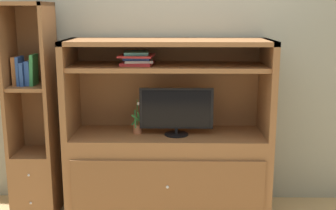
{
  "coord_description": "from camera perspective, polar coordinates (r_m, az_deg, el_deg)",
  "views": [
    {
      "loc": [
        0.06,
        -3.0,
        1.69
      ],
      "look_at": [
        0.0,
        0.35,
        0.95
      ],
      "focal_mm": 45.91,
      "sensor_mm": 36.0,
      "label": 1
    }
  ],
  "objects": [
    {
      "name": "potted_plant",
      "position": [
        3.54,
        -4.06,
        -2.89
      ],
      "size": [
        0.11,
        0.1,
        0.28
      ],
      "color": "#B26642",
      "rests_on": "media_console"
    },
    {
      "name": "magazine_stack",
      "position": [
        3.44,
        -4.1,
        6.2
      ],
      "size": [
        0.28,
        0.32,
        0.11
      ],
      "color": "red",
      "rests_on": "media_console"
    },
    {
      "name": "painted_rear_wall",
      "position": [
        3.76,
        0.1,
        8.07
      ],
      "size": [
        6.0,
        0.1,
        2.8
      ],
      "primitive_type": "cube",
      "color": "gray",
      "rests_on": "ground_plane"
    },
    {
      "name": "tv_monitor",
      "position": [
        3.45,
        1.12,
        -0.74
      ],
      "size": [
        0.59,
        0.19,
        0.39
      ],
      "color": "black",
      "rests_on": "media_console"
    },
    {
      "name": "bookshelf_tall",
      "position": [
        3.77,
        -17.21,
        -4.81
      ],
      "size": [
        0.36,
        0.4,
        1.75
      ],
      "color": "brown",
      "rests_on": "ground_plane"
    },
    {
      "name": "upright_book_row",
      "position": [
        3.64,
        -18.44,
        4.23
      ],
      "size": [
        0.18,
        0.18,
        0.25
      ],
      "color": "#A56638",
      "rests_on": "bookshelf_tall"
    },
    {
      "name": "media_console",
      "position": [
        3.61,
        0.01,
        -6.89
      ],
      "size": [
        1.64,
        0.57,
        1.46
      ],
      "color": "brown",
      "rests_on": "ground_plane"
    }
  ]
}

